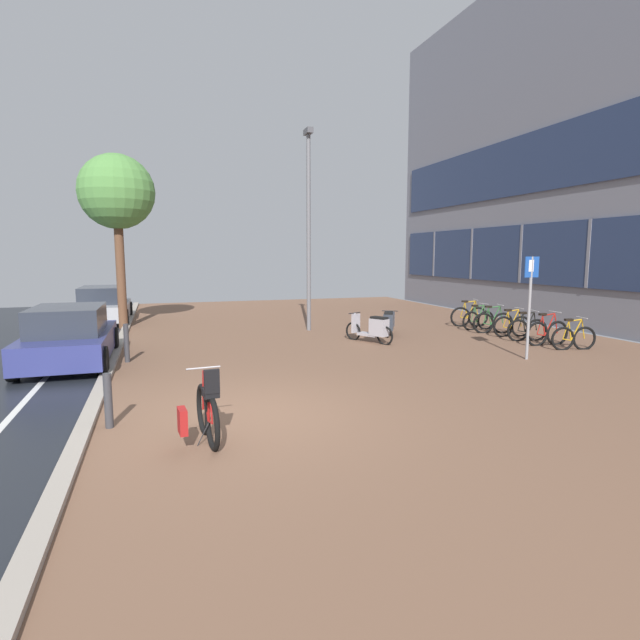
{
  "coord_description": "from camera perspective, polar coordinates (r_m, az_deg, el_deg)",
  "views": [
    {
      "loc": [
        -1.28,
        -7.69,
        2.57
      ],
      "look_at": [
        1.85,
        1.93,
        1.24
      ],
      "focal_mm": 28.01,
      "sensor_mm": 36.0,
      "label": 1
    }
  ],
  "objects": [
    {
      "name": "bicycle_rack_00",
      "position": [
        15.18,
        26.99,
        -1.83
      ],
      "size": [
        1.28,
        0.47,
        0.92
      ],
      "color": "black",
      "rests_on": "ground"
    },
    {
      "name": "parked_car_near",
      "position": [
        13.18,
        -26.72,
        -1.73
      ],
      "size": [
        1.9,
        4.02,
        1.37
      ],
      "color": "navy",
      "rests_on": "ground"
    },
    {
      "name": "street_tree",
      "position": [
        18.8,
        -22.22,
        13.24
      ],
      "size": [
        2.52,
        2.52,
        5.95
      ],
      "color": "brown",
      "rests_on": "ground"
    },
    {
      "name": "bicycle_rack_01",
      "position": [
        15.62,
        24.53,
        -1.36
      ],
      "size": [
        1.41,
        0.48,
        1.0
      ],
      "color": "black",
      "rests_on": "ground"
    },
    {
      "name": "lamp_post",
      "position": [
        16.88,
        -1.32,
        11.13
      ],
      "size": [
        0.2,
        0.52,
        6.63
      ],
      "color": "slate",
      "rests_on": "ground"
    },
    {
      "name": "parking_sign",
      "position": [
        13.16,
        22.86,
        2.49
      ],
      "size": [
        0.4,
        0.07,
        2.52
      ],
      "color": "gray",
      "rests_on": "ground"
    },
    {
      "name": "bicycle_foreground",
      "position": [
        7.17,
        -12.94,
        -10.32
      ],
      "size": [
        0.63,
        1.41,
        1.12
      ],
      "color": "black",
      "rests_on": "ground"
    },
    {
      "name": "bicycle_rack_06",
      "position": [
        18.74,
        16.68,
        0.39
      ],
      "size": [
        1.34,
        0.52,
        1.01
      ],
      "color": "black",
      "rests_on": "ground"
    },
    {
      "name": "bicycle_rack_02",
      "position": [
        16.19,
        22.59,
        -1.02
      ],
      "size": [
        1.27,
        0.48,
        0.95
      ],
      "color": "black",
      "rests_on": "ground"
    },
    {
      "name": "bollard_near",
      "position": [
        8.13,
        -23.04,
        -8.49
      ],
      "size": [
        0.12,
        0.12,
        0.83
      ],
      "color": "#38383D",
      "rests_on": "ground"
    },
    {
      "name": "bicycle_rack_05",
      "position": [
        18.01,
        17.65,
        -0.0
      ],
      "size": [
        1.28,
        0.48,
        0.93
      ],
      "color": "black",
      "rests_on": "ground"
    },
    {
      "name": "parked_car_far",
      "position": [
        20.86,
        -23.56,
        1.58
      ],
      "size": [
        1.95,
        4.04,
        1.35
      ],
      "color": "#A7A9AF",
      "rests_on": "ground"
    },
    {
      "name": "scooter_mid",
      "position": [
        14.66,
        6.04,
        -0.97
      ],
      "size": [
        0.92,
        1.59,
        0.86
      ],
      "color": "black",
      "rests_on": "ground"
    },
    {
      "name": "bollard_far",
      "position": [
        12.82,
        -21.23,
        -2.47
      ],
      "size": [
        0.12,
        0.12,
        0.93
      ],
      "color": "#38383D",
      "rests_on": "ground"
    },
    {
      "name": "bicycle_rack_03",
      "position": [
        16.85,
        21.11,
        -0.64
      ],
      "size": [
        1.3,
        0.48,
        0.94
      ],
      "color": "black",
      "rests_on": "ground"
    },
    {
      "name": "bicycle_rack_04",
      "position": [
        17.38,
        19.16,
        -0.28
      ],
      "size": [
        1.35,
        0.48,
        0.98
      ],
      "color": "black",
      "rests_on": "ground"
    },
    {
      "name": "ground",
      "position": [
        8.55,
        1.33,
        -10.17
      ],
      "size": [
        21.0,
        40.0,
        0.13
      ],
      "color": "black"
    },
    {
      "name": "scooter_near",
      "position": [
        16.08,
        7.86,
        -0.31
      ],
      "size": [
        0.92,
        1.47,
        0.8
      ],
      "color": "black",
      "rests_on": "ground"
    }
  ]
}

